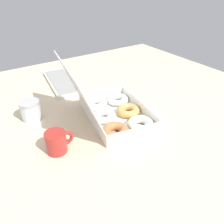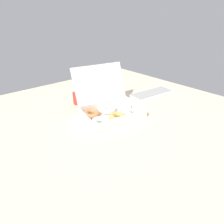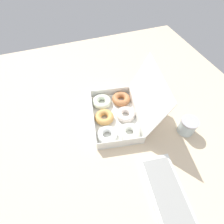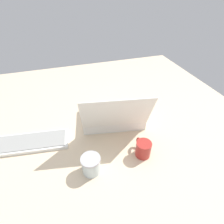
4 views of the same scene
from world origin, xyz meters
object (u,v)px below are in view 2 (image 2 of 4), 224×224
(keyboard, at_px, (152,93))
(glass_jar, at_px, (105,89))
(coffee_mug, at_px, (78,98))
(donut_box, at_px, (111,110))

(keyboard, height_order, glass_jar, glass_jar)
(coffee_mug, relative_size, glass_jar, 1.22)
(donut_box, relative_size, keyboard, 1.02)
(donut_box, relative_size, coffee_mug, 3.79)
(keyboard, height_order, coffee_mug, coffee_mug)
(donut_box, xyz_separation_m, glass_jar, (0.21, 0.31, 0.01))
(donut_box, height_order, glass_jar, donut_box)
(keyboard, bearing_deg, coffee_mug, 156.07)
(keyboard, xyz_separation_m, coffee_mug, (-0.55, 0.25, 0.03))
(donut_box, height_order, coffee_mug, donut_box)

